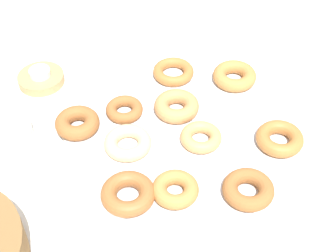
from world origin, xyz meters
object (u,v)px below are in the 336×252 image
Objects in this scene: donut_2 at (77,123)px; donut_7 at (201,137)px; donut_0 at (235,76)px; donut_8 at (173,72)px; donut_plate at (181,134)px; candle_holder at (41,79)px; donut_10 at (128,194)px; donut_6 at (280,139)px; donut_5 at (128,143)px; donut_9 at (124,109)px; tealight at (40,73)px; donut_3 at (175,189)px; donut_1 at (248,189)px; donut_4 at (177,106)px.

donut_7 is (-0.15, -0.19, -0.00)m from donut_2.
donut_0 is 1.05× the size of donut_8.
candle_holder is at bearing 31.23° from donut_plate.
donut_8 is (0.16, -0.07, 0.02)m from donut_plate.
donut_2 is 0.92× the size of donut_10.
donut_5 is at bearing 62.01° from donut_6.
donut_6 is at bearing -126.09° from donut_2.
donut_plate is at bearing -122.51° from donut_2.
donut_0 is 0.42m from candle_holder.
donut_0 is 0.25m from donut_9.
donut_0 is 0.42m from tealight.
donut_7 reaches higher than tealight.
tealight is at bearing 0.00° from candle_holder.
donut_3 is at bearing 150.12° from donut_8.
donut_7 is at bearing -156.28° from donut_plate.
donut_plate is 0.11m from donut_5.
donut_2 is at bearing 51.48° from donut_7.
donut_3 is 0.43m from candle_holder.
donut_plate is 5.05× the size of donut_5.
donut_10 is 0.39m from tealight.
donut_9 is 0.79× the size of donut_10.
donut_plate is at bearing -148.77° from tealight.
donut_8 is 0.88× the size of candle_holder.
donut_plate is at bearing 6.10° from donut_1.
donut_5 is at bearing 127.70° from donut_8.
donut_7 is (0.08, 0.13, -0.00)m from donut_6.
donut_4 is at bearing 152.77° from donut_8.
donut_2 is 0.20m from donut_4.
donut_8 is at bearing 14.48° from donut_6.
donut_2 is 0.20m from donut_10.
donut_7 reaches higher than donut_plate.
donut_plate is 0.05m from donut_7.
candle_holder is (0.14, 0.25, -0.02)m from donut_8.
donut_plate is 6.07× the size of donut_9.
donut_9 is (-0.01, -0.10, -0.00)m from donut_2.
donut_2 is at bearing 53.91° from donut_6.
donut_1 is 0.53m from tealight.
donut_2 is at bearing 32.66° from donut_1.
tealight is (0.22, 0.36, -0.00)m from donut_0.
donut_3 is 0.32m from donut_8.
donut_5 reaches higher than candle_holder.
donut_3 reaches higher than donut_plate.
candle_holder is (0.34, 0.20, -0.02)m from donut_7.
donut_10 reaches higher than candle_holder.
donut_5 is 1.99× the size of tealight.
donut_5 reaches higher than donut_7.
donut_6 reaches higher than donut_9.
donut_0 is 0.20m from donut_7.
donut_10 is (-0.20, -0.01, -0.00)m from donut_2.
donut_9 is at bearing 17.80° from donut_1.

